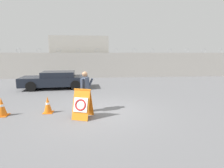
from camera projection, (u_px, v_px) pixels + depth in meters
ground_plane at (101, 111)px, 7.69m from camera, size 90.00×90.00×0.00m
perimeter_wall at (97, 65)px, 18.40m from camera, size 36.00×0.30×3.07m
building_block at (81, 56)px, 21.43m from camera, size 6.33×5.28×4.42m
barricade_sign at (82, 104)px, 6.78m from camera, size 0.85×0.90×1.16m
security_guard at (85, 90)px, 7.46m from camera, size 0.55×0.61×1.76m
traffic_cone_near at (48, 105)px, 7.41m from camera, size 0.39×0.39×0.71m
traffic_cone_mid at (2, 107)px, 7.04m from camera, size 0.43×0.43×0.76m
parked_car_front_coupe at (56, 80)px, 12.72m from camera, size 4.83×2.27×1.23m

